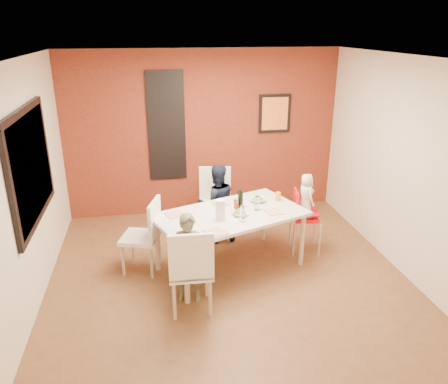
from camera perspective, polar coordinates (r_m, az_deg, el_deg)
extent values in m
plane|color=brown|center=(5.72, 0.54, -10.95)|extent=(4.50, 4.50, 0.00)
cube|color=white|center=(4.87, 0.65, 17.15)|extent=(4.50, 4.50, 0.02)
cube|color=beige|center=(7.28, -2.73, 7.62)|extent=(4.50, 0.02, 2.70)
cube|color=beige|center=(3.16, 8.34, -11.24)|extent=(4.50, 0.02, 2.70)
cube|color=beige|center=(5.23, -24.41, 0.36)|extent=(0.02, 4.50, 2.70)
cube|color=beige|center=(5.96, 22.39, 3.04)|extent=(0.02, 4.50, 2.70)
cube|color=maroon|center=(7.26, -2.71, 7.59)|extent=(4.50, 0.02, 2.70)
cube|color=black|center=(5.35, -23.95, 3.13)|extent=(0.05, 1.70, 1.30)
cube|color=black|center=(5.35, -23.79, 3.14)|extent=(0.02, 1.55, 1.15)
cube|color=silver|center=(7.16, -7.53, 8.48)|extent=(0.55, 0.03, 1.70)
cube|color=black|center=(7.15, -7.53, 8.47)|extent=(0.60, 0.03, 1.76)
cube|color=black|center=(7.42, 6.64, 10.14)|extent=(0.54, 0.03, 0.64)
cube|color=#FB9D37|center=(7.41, 6.67, 10.12)|extent=(0.44, 0.01, 0.54)
cube|color=silver|center=(5.58, 0.84, -3.00)|extent=(2.11, 1.63, 0.04)
cylinder|color=#C5AE93|center=(5.06, -4.90, -10.75)|extent=(0.06, 0.06, 0.74)
cylinder|color=#C5AE93|center=(5.76, -8.75, -6.75)|extent=(0.06, 0.06, 0.74)
cylinder|color=#C5AE93|center=(5.90, 10.16, -6.17)|extent=(0.06, 0.06, 0.74)
cylinder|color=#C5AE93|center=(6.51, 5.20, -3.23)|extent=(0.06, 0.06, 0.74)
cube|color=white|center=(4.92, -4.40, -10.11)|extent=(0.50, 0.50, 0.05)
cube|color=white|center=(4.60, -4.31, -8.59)|extent=(0.48, 0.06, 0.54)
cylinder|color=#BBAB8B|center=(5.23, -2.30, -11.27)|extent=(0.04, 0.04, 0.47)
cylinder|color=#BBAB8B|center=(4.91, -1.81, -13.68)|extent=(0.04, 0.04, 0.47)
cylinder|color=#BBAB8B|center=(5.21, -6.66, -11.52)|extent=(0.04, 0.04, 0.47)
cylinder|color=#BBAB8B|center=(4.89, -6.51, -13.97)|extent=(0.04, 0.04, 0.47)
cube|color=white|center=(6.55, -1.17, -1.80)|extent=(0.55, 0.55, 0.05)
cube|color=white|center=(6.66, -1.18, 1.08)|extent=(0.48, 0.12, 0.54)
cylinder|color=beige|center=(6.48, -2.90, -4.55)|extent=(0.04, 0.04, 0.47)
cylinder|color=beige|center=(6.84, -2.79, -3.14)|extent=(0.04, 0.04, 0.47)
cylinder|color=beige|center=(6.48, 0.57, -4.53)|extent=(0.04, 0.04, 0.47)
cylinder|color=beige|center=(6.84, 0.50, -3.12)|extent=(0.04, 0.04, 0.47)
cube|color=white|center=(5.75, -10.88, -5.86)|extent=(0.57, 0.57, 0.05)
cube|color=white|center=(5.58, -9.03, -3.64)|extent=(0.18, 0.45, 0.52)
cylinder|color=tan|center=(6.07, -11.87, -6.99)|extent=(0.04, 0.04, 0.45)
cylinder|color=tan|center=(5.97, -8.45, -7.28)|extent=(0.04, 0.04, 0.45)
cylinder|color=tan|center=(5.77, -13.06, -8.69)|extent=(0.04, 0.04, 0.45)
cylinder|color=tan|center=(5.65, -9.46, -9.04)|extent=(0.04, 0.04, 0.45)
cube|color=red|center=(6.20, 10.63, -3.27)|extent=(0.37, 0.37, 0.05)
cube|color=red|center=(6.09, 9.37, -1.48)|extent=(0.08, 0.32, 0.37)
cube|color=red|center=(6.17, 10.68, -2.52)|extent=(0.37, 0.37, 0.02)
cylinder|color=tan|center=(6.20, 12.39, -6.20)|extent=(0.03, 0.03, 0.49)
cylinder|color=tan|center=(6.13, 9.12, -6.28)|extent=(0.03, 0.03, 0.49)
cylinder|color=tan|center=(6.51, 11.73, -4.78)|extent=(0.03, 0.03, 0.49)
cylinder|color=tan|center=(6.44, 8.62, -4.83)|extent=(0.03, 0.03, 0.49)
imported|color=brown|center=(5.03, -4.61, -8.65)|extent=(0.44, 0.34, 1.09)
imported|color=black|center=(6.37, -0.95, -1.50)|extent=(0.61, 0.50, 1.18)
imported|color=silver|center=(6.07, 10.66, -0.44)|extent=(0.26, 0.34, 0.61)
cube|color=silver|center=(5.07, -1.09, -5.27)|extent=(0.30, 0.30, 0.01)
cube|color=silver|center=(5.87, -0.45, -1.50)|extent=(0.25, 0.25, 0.01)
cube|color=white|center=(5.64, 6.53, -2.60)|extent=(0.21, 0.21, 0.01)
cube|color=white|center=(5.56, -6.40, -2.93)|extent=(0.28, 0.28, 0.01)
imported|color=white|center=(5.52, 2.08, -2.79)|extent=(0.22, 0.22, 0.05)
imported|color=white|center=(5.95, 4.44, -1.02)|extent=(0.26, 0.26, 0.05)
cylinder|color=black|center=(5.67, 2.16, -0.97)|extent=(0.07, 0.07, 0.26)
cylinder|color=white|center=(5.32, 2.45, -2.85)|extent=(0.07, 0.07, 0.20)
cylinder|color=silver|center=(5.66, 4.31, -1.45)|extent=(0.07, 0.07, 0.19)
cylinder|color=silver|center=(5.34, -0.47, -2.36)|extent=(0.12, 0.12, 0.26)
cylinder|color=red|center=(5.57, 1.67, -2.02)|extent=(0.04, 0.04, 0.15)
cylinder|color=#307125|center=(5.63, 1.69, -1.72)|extent=(0.04, 0.04, 0.15)
cylinder|color=brown|center=(5.63, 1.47, -1.68)|extent=(0.04, 0.04, 0.16)
cylinder|color=orange|center=(5.99, 7.09, -0.59)|extent=(0.07, 0.07, 0.12)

